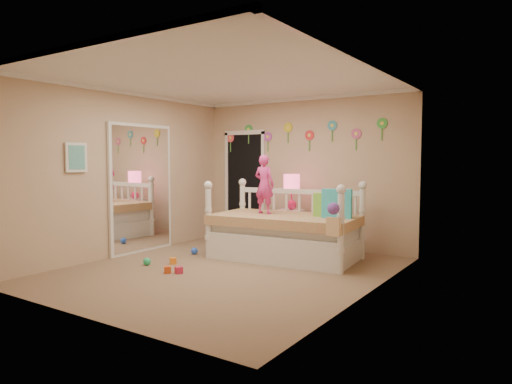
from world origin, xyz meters
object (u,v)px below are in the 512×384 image
Objects in this scene: nightstand at (291,229)px; table_lamp at (292,186)px; child at (264,184)px; daybed at (285,219)px.

nightstand is 0.73m from table_lamp.
child is at bearing -97.63° from nightstand.
daybed is at bearing -70.44° from nightstand.
daybed is 0.64m from child.
table_lamp is (-0.29, 0.72, 0.47)m from daybed.
daybed is 3.73× the size of table_lamp.
child is 0.75m from table_lamp.
child reaches higher than daybed.
nightstand is (-0.29, 0.72, -0.27)m from daybed.
child reaches higher than table_lamp.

